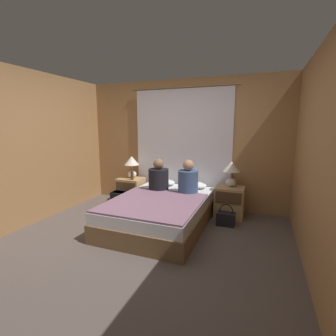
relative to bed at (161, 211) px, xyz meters
name	(u,v)px	position (x,y,z in m)	size (l,w,h in m)	color
ground_plane	(139,246)	(0.00, -0.78, -0.22)	(16.00, 16.00, 0.00)	#564C47
wall_back	(183,144)	(0.00, 1.14, 1.03)	(4.14, 0.06, 2.50)	#A37547
wall_left	(23,149)	(-2.04, -0.78, 1.03)	(0.06, 3.89, 2.50)	#A37547
wall_right	(322,164)	(2.04, -0.78, 1.03)	(0.06, 3.89, 2.50)	#A37547
curtain_panel	(182,148)	(0.00, 1.07, 0.94)	(2.15, 0.02, 2.34)	silver
bed	(161,211)	(0.00, 0.00, 0.00)	(1.42, 2.04, 0.45)	brown
nightstand_left	(131,191)	(-1.00, 0.76, 0.05)	(0.49, 0.43, 0.55)	tan
nightstand_right	(229,202)	(1.00, 0.76, 0.05)	(0.49, 0.43, 0.55)	tan
lamp_left	(132,164)	(-1.00, 0.82, 0.62)	(0.30, 0.30, 0.45)	silver
lamp_right	(231,170)	(1.00, 0.82, 0.62)	(0.30, 0.30, 0.45)	silver
pillow_left	(163,182)	(-0.31, 0.82, 0.29)	(0.50, 0.32, 0.12)	white
pillow_right	(193,185)	(0.31, 0.82, 0.29)	(0.50, 0.32, 0.12)	white
blanket_on_bed	(154,203)	(0.00, -0.29, 0.24)	(1.36, 1.40, 0.03)	slate
person_left_in_bed	(159,178)	(-0.24, 0.45, 0.46)	(0.36, 0.36, 0.58)	black
person_right_in_bed	(188,180)	(0.32, 0.45, 0.46)	(0.35, 0.35, 0.59)	#38517A
beer_bottle_on_left_stand	(132,175)	(-0.89, 0.64, 0.41)	(0.06, 0.06, 0.23)	#513819
backpack_on_floor	(119,200)	(-1.00, 0.31, -0.01)	(0.28, 0.23, 0.37)	black
handbag_on_floor	(226,218)	(1.00, 0.35, -0.11)	(0.29, 0.18, 0.36)	black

